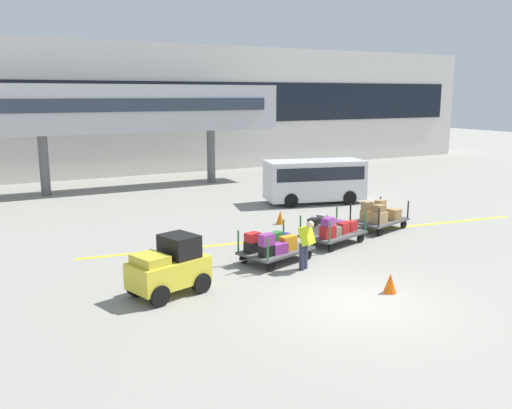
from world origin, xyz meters
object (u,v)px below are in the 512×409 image
object	(u,v)px
baggage_cart_middle	(332,230)
safety_cone_near	(390,283)
baggage_tug	(170,267)
baggage_handler	(306,242)
safety_cone_far	(280,217)
shuttle_van	(315,178)
baggage_cart_lead	(273,246)
baggage_cart_tail	(379,216)

from	to	relation	value
baggage_cart_middle	safety_cone_near	size ratio (longest dim) A/B	5.60
baggage_tug	baggage_handler	size ratio (longest dim) A/B	1.49
baggage_cart_middle	safety_cone_far	distance (m)	3.55
shuttle_van	baggage_tug	bearing A→B (deg)	-140.07
baggage_cart_lead	baggage_cart_tail	bearing A→B (deg)	16.87
shuttle_van	safety_cone_near	xyz separation A→B (m)	(-5.20, -11.48, -0.96)
shuttle_van	safety_cone_far	size ratio (longest dim) A/B	9.30
baggage_tug	safety_cone_far	bearing A→B (deg)	39.99
baggage_cart_lead	shuttle_van	bearing A→B (deg)	48.76
baggage_cart_tail	safety_cone_near	distance (m)	7.15
baggage_tug	safety_cone_near	world-z (taller)	baggage_tug
baggage_cart_lead	baggage_cart_tail	xyz separation A→B (m)	(5.84, 1.77, 0.02)
baggage_cart_tail	shuttle_van	bearing A→B (deg)	81.97
baggage_tug	baggage_cart_tail	world-z (taller)	baggage_tug
baggage_cart_middle	shuttle_van	size ratio (longest dim) A/B	0.60
baggage_handler	shuttle_van	world-z (taller)	shuttle_van
safety_cone_near	safety_cone_far	size ratio (longest dim) A/B	1.00
baggage_handler	shuttle_van	size ratio (longest dim) A/B	0.31
baggage_cart_tail	baggage_handler	xyz separation A→B (m)	(-5.33, -2.91, 0.31)
baggage_cart_lead	safety_cone_far	size ratio (longest dim) A/B	5.60
baggage_cart_lead	baggage_cart_tail	size ratio (longest dim) A/B	1.00
safety_cone_near	baggage_cart_middle	bearing A→B (deg)	72.96
baggage_cart_tail	safety_cone_far	distance (m)	4.00
baggage_cart_middle	baggage_cart_tail	bearing A→B (deg)	16.64
baggage_cart_tail	baggage_cart_lead	bearing A→B (deg)	-163.13
baggage_cart_tail	safety_cone_near	world-z (taller)	baggage_cart_tail
baggage_tug	safety_cone_near	distance (m)	5.96
baggage_cart_tail	shuttle_van	xyz separation A→B (m)	(0.82, 5.83, 0.68)
baggage_cart_tail	shuttle_van	distance (m)	5.92
safety_cone_near	safety_cone_far	distance (m)	8.44
safety_cone_near	baggage_handler	bearing A→B (deg)	109.10
baggage_cart_middle	safety_cone_near	xyz separation A→B (m)	(-1.46, -4.78, -0.26)
baggage_cart_middle	baggage_cart_lead	bearing A→B (deg)	-162.89
baggage_handler	safety_cone_far	bearing A→B (deg)	67.00
baggage_tug	shuttle_van	distance (m)	13.71
shuttle_van	safety_cone_near	world-z (taller)	shuttle_van
baggage_tug	baggage_cart_lead	size ratio (longest dim) A/B	0.76
baggage_cart_middle	safety_cone_far	size ratio (longest dim) A/B	5.60
baggage_cart_lead	baggage_handler	bearing A→B (deg)	-65.92
baggage_cart_lead	baggage_cart_middle	distance (m)	3.06
baggage_cart_middle	shuttle_van	bearing A→B (deg)	60.83
baggage_cart_tail	baggage_cart_middle	bearing A→B (deg)	-163.36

